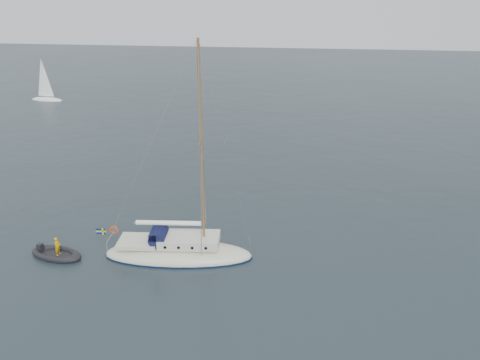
# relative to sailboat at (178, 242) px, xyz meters

# --- Properties ---
(ground) EXTENTS (300.00, 300.00, 0.00)m
(ground) POSITION_rel_sailboat_xyz_m (3.89, 1.89, -1.15)
(ground) COLOR black
(ground) RESTS_ON ground
(sailboat) EXTENTS (10.65, 3.19, 15.17)m
(sailboat) POSITION_rel_sailboat_xyz_m (0.00, 0.00, 0.00)
(sailboat) COLOR beige
(sailboat) RESTS_ON ground
(dinghy) EXTENTS (2.83, 1.28, 0.41)m
(dinghy) POSITION_rel_sailboat_xyz_m (-0.49, -0.86, -0.97)
(dinghy) COLOR #49494D
(dinghy) RESTS_ON ground
(rib) EXTENTS (3.87, 1.76, 1.52)m
(rib) POSITION_rel_sailboat_xyz_m (-8.32, -1.39, -0.91)
(rib) COLOR black
(rib) RESTS_ON ground
(distant_yacht_a) EXTENTS (6.09, 3.25, 8.08)m
(distant_yacht_a) POSITION_rel_sailboat_xyz_m (-38.54, 48.06, 2.30)
(distant_yacht_a) COLOR white
(distant_yacht_a) RESTS_ON ground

